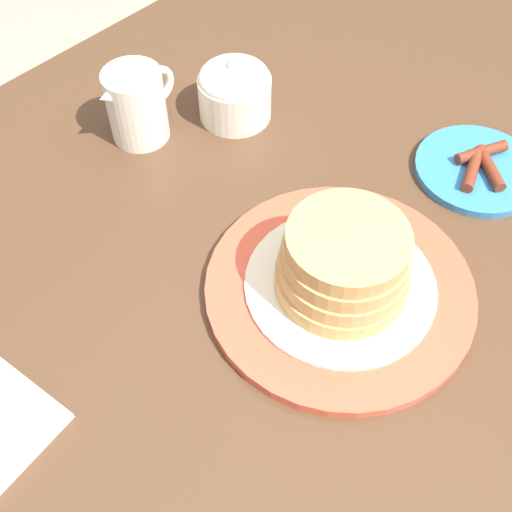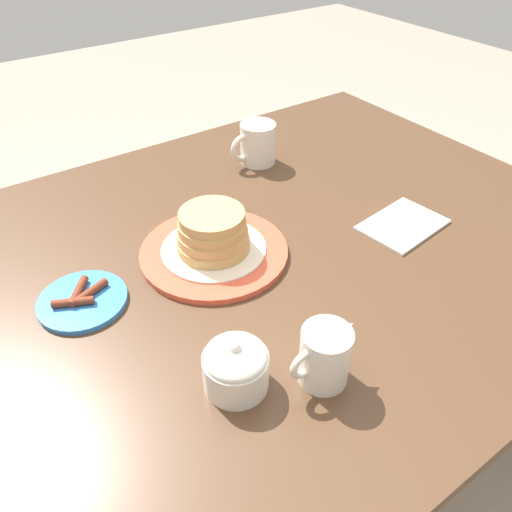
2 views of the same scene
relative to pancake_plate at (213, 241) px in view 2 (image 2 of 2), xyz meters
The scene contains 8 objects.
ground_plane 0.75m from the pancake_plate, 121.06° to the left, with size 8.00×8.00×0.00m, color gray.
dining_table 0.13m from the pancake_plate, 121.06° to the left, with size 1.53×1.05×0.72m.
pancake_plate is the anchor object (origin of this frame).
side_plate_bacon 0.25m from the pancake_plate, ahead, with size 0.15×0.15×0.02m.
coffee_mug 0.38m from the pancake_plate, 137.45° to the right, with size 0.12×0.09×0.10m.
creamer_pitcher 0.34m from the pancake_plate, 86.56° to the left, with size 0.11×0.07×0.10m.
sugar_bowl 0.31m from the pancake_plate, 64.82° to the left, with size 0.09×0.09×0.09m.
napkin 0.39m from the pancake_plate, 158.87° to the left, with size 0.18×0.14×0.01m.
Camera 2 is at (0.38, 0.62, 1.31)m, focal length 35.00 mm.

